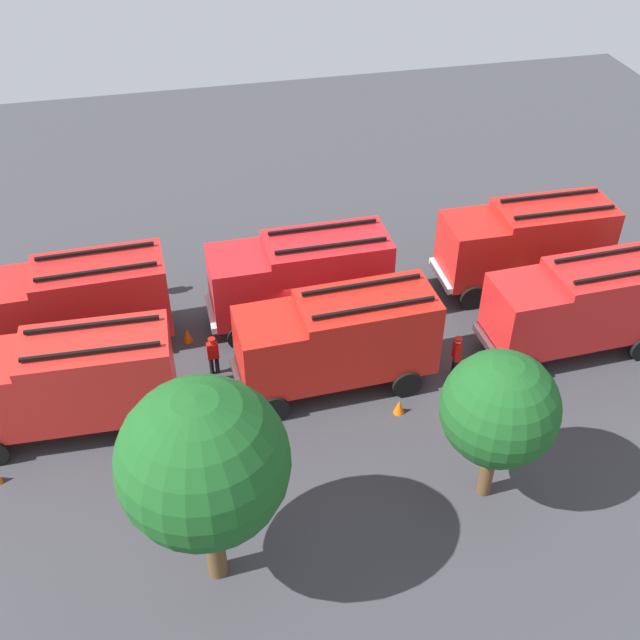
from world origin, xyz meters
name	(u,v)px	position (x,y,z in m)	size (l,w,h in m)	color
ground_plane	(320,348)	(0.00, 0.00, 0.00)	(55.53, 55.53, 0.00)	#38383D
fire_truck_0	(526,241)	(-9.37, -2.36, 2.15)	(7.22, 2.79, 3.88)	red
fire_truck_1	(301,276)	(0.33, -1.98, 2.15)	(7.23, 2.83, 3.88)	red
fire_truck_2	(75,302)	(8.95, -2.15, 2.15)	(7.28, 2.95, 3.88)	red
fire_truck_3	(582,304)	(-9.57, 2.15, 2.15)	(7.30, 3.01, 3.88)	red
fire_truck_4	(338,339)	(-0.17, 2.11, 2.15)	(7.30, 3.01, 3.88)	red
fire_truck_5	(68,381)	(9.06, 2.26, 2.15)	(7.27, 2.92, 3.88)	red
firefighter_0	(213,354)	(4.17, 0.54, 0.93)	(0.43, 0.27, 1.67)	black
firefighter_1	(456,355)	(-4.55, 2.62, 1.02)	(0.29, 0.44, 1.80)	black
firefighter_2	(150,277)	(6.17, -5.02, 0.93)	(0.46, 0.47, 1.66)	black
firefighter_3	(531,293)	(-8.94, -0.47, 0.92)	(0.37, 0.48, 1.65)	black
firefighter_4	(304,247)	(-0.59, -5.79, 0.94)	(0.39, 0.48, 1.69)	black
tree_1	(499,409)	(-3.54, 8.01, 3.66)	(3.51, 3.51, 5.44)	brown
tree_2	(203,463)	(5.05, 9.07, 4.66)	(4.47, 4.47, 6.93)	brown
traffic_cone_0	(187,335)	(5.00, -1.56, 0.30)	(0.41, 0.41, 0.59)	#F2600C
traffic_cone_2	(399,407)	(-1.96, 4.05, 0.28)	(0.39, 0.39, 0.56)	#F2600C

